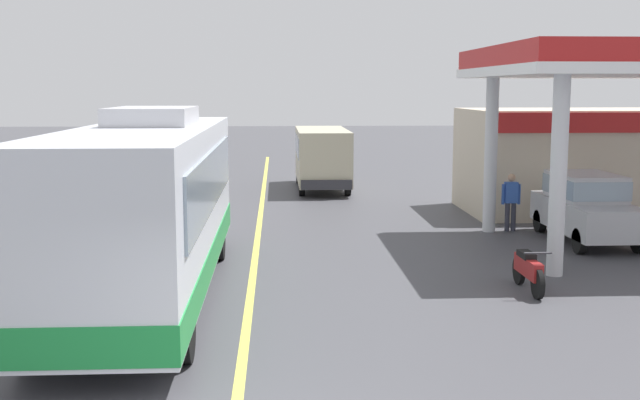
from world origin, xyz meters
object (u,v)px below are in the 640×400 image
(coach_bus_main, at_px, (148,210))
(minibus_opposing_lane, at_px, (322,153))
(motorcycle_parked_forecourt, at_px, (528,270))
(pedestrian_near_pump, at_px, (511,199))
(car_at_pump, at_px, (586,204))

(coach_bus_main, relative_size, minibus_opposing_lane, 1.80)
(motorcycle_parked_forecourt, relative_size, pedestrian_near_pump, 1.08)
(car_at_pump, relative_size, minibus_opposing_lane, 0.69)
(car_at_pump, height_order, pedestrian_near_pump, car_at_pump)
(coach_bus_main, relative_size, motorcycle_parked_forecourt, 6.13)
(coach_bus_main, distance_m, motorcycle_parked_forecourt, 7.68)
(coach_bus_main, distance_m, minibus_opposing_lane, 17.14)
(car_at_pump, xyz_separation_m, pedestrian_near_pump, (-1.55, 1.62, -0.08))
(minibus_opposing_lane, distance_m, pedestrian_near_pump, 11.04)
(motorcycle_parked_forecourt, height_order, pedestrian_near_pump, pedestrian_near_pump)
(pedestrian_near_pump, bearing_deg, motorcycle_parked_forecourt, -103.73)
(minibus_opposing_lane, height_order, motorcycle_parked_forecourt, minibus_opposing_lane)
(minibus_opposing_lane, height_order, pedestrian_near_pump, minibus_opposing_lane)
(car_at_pump, xyz_separation_m, minibus_opposing_lane, (-6.41, 11.52, 0.46))
(car_at_pump, bearing_deg, minibus_opposing_lane, 119.07)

